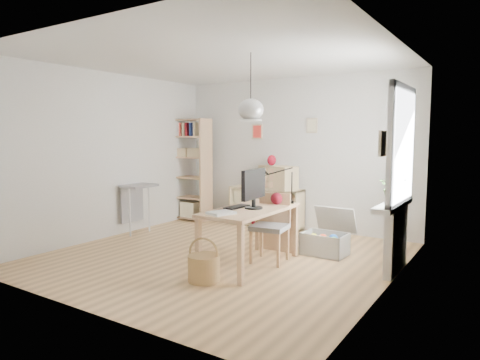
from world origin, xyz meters
The scene contains 20 objects.
ground centered at (0.00, 0.00, 0.00)m, with size 4.50×4.50×0.00m, color tan.
room_shell centered at (0.55, -0.15, 2.00)m, with size 4.50×4.50×4.50m.
window_unit centered at (2.23, 0.60, 1.55)m, with size 0.07×1.16×1.46m.
radiator centered at (2.19, 0.60, 0.40)m, with size 0.10×0.80×0.80m, color silver.
windowsill centered at (2.14, 0.60, 0.83)m, with size 0.22×1.20×0.06m, color silver.
desk centered at (0.55, -0.15, 0.66)m, with size 0.70×1.50×0.75m.
cube_shelf centered at (-0.47, 2.08, 0.30)m, with size 1.40×0.38×0.72m.
tall_bookshelf centered at (-2.04, 1.80, 1.09)m, with size 0.80×0.38×2.00m.
side_table centered at (-2.04, 0.35, 0.67)m, with size 0.40×0.55×0.85m.
chair centered at (0.68, 0.18, 0.52)m, with size 0.50×0.50×0.90m.
wicker_basket centered at (0.41, -0.95, 0.17)m, with size 0.37×0.37×0.52m.
storage_chest centered at (1.18, 0.91, 0.21)m, with size 0.63×0.71×0.64m.
monitor centered at (0.59, -0.14, 1.03)m, with size 0.23×0.58×0.51m.
keyboard centered at (0.37, -0.19, 0.76)m, with size 0.15×0.40×0.02m, color black.
task_lamp centered at (0.61, 0.44, 1.06)m, with size 0.43×0.16×0.46m.
yarn_ball centered at (0.69, 0.30, 0.83)m, with size 0.16×0.16×0.16m, color #430910.
paper_tray centered at (0.47, -0.68, 0.76)m, with size 0.23×0.29×0.03m, color silver.
drawer_chest centered at (-0.21, 2.04, 0.93)m, with size 0.73×0.33×0.41m, color beige.
red_vase centered at (-0.34, 2.04, 1.23)m, with size 0.16×0.16×0.19m, color maroon.
potted_plant centered at (2.12, 0.68, 1.04)m, with size 0.32×0.28×0.36m, color #336927.
Camera 1 is at (3.37, -4.76, 1.68)m, focal length 32.00 mm.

